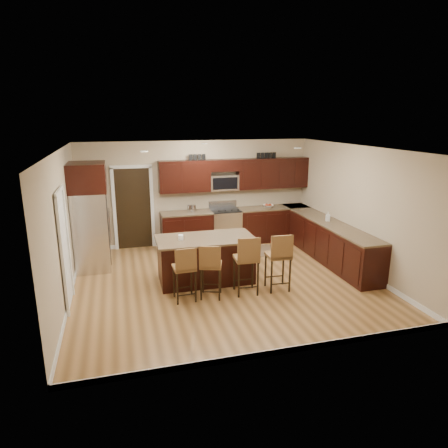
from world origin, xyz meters
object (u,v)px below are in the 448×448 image
object	(u,v)px
island	(206,261)
stool_left	(185,268)
stool_right	(247,258)
refrigerator	(90,216)
range	(225,226)
stool_mid	(211,265)
stool_extra	(279,255)

from	to	relation	value
island	stool_left	size ratio (longest dim) A/B	1.90
stool_right	refrigerator	size ratio (longest dim) A/B	0.49
stool_left	stool_right	size ratio (longest dim) A/B	0.91
island	refrigerator	world-z (taller)	refrigerator
range	stool_mid	xyz separation A→B (m)	(-1.14, -3.14, 0.18)
refrigerator	stool_extra	size ratio (longest dim) A/B	2.04
island	stool_mid	size ratio (longest dim) A/B	1.89
range	stool_left	size ratio (longest dim) A/B	1.06
stool_extra	island	bearing A→B (deg)	149.10
stool_extra	stool_left	bearing A→B (deg)	-177.08
island	stool_extra	world-z (taller)	stool_extra
stool_left	stool_right	bearing A→B (deg)	-2.90
range	refrigerator	xyz separation A→B (m)	(-3.30, -0.97, 0.74)
island	stool_right	xyz separation A→B (m)	(0.61, -0.85, 0.29)
refrigerator	island	bearing A→B (deg)	-30.46
range	island	distance (m)	2.52
range	stool_left	distance (m)	3.53
stool_mid	refrigerator	bearing A→B (deg)	153.00
stool_left	refrigerator	xyz separation A→B (m)	(-1.69, 2.17, 0.56)
stool_mid	stool_right	bearing A→B (deg)	17.32
range	stool_extra	size ratio (longest dim) A/B	0.96
stool_mid	stool_right	xyz separation A→B (m)	(0.70, -0.01, 0.06)
island	stool_extra	distance (m)	1.54
range	island	xyz separation A→B (m)	(-1.04, -2.30, -0.04)
stool_mid	refrigerator	world-z (taller)	refrigerator
stool_right	refrigerator	world-z (taller)	refrigerator
stool_right	refrigerator	distance (m)	3.63
range	stool_right	world-z (taller)	stool_right
range	stool_extra	bearing A→B (deg)	-86.11
island	stool_left	world-z (taller)	stool_left
refrigerator	stool_mid	bearing A→B (deg)	-45.05
island	stool_mid	xyz separation A→B (m)	(-0.09, -0.84, 0.23)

